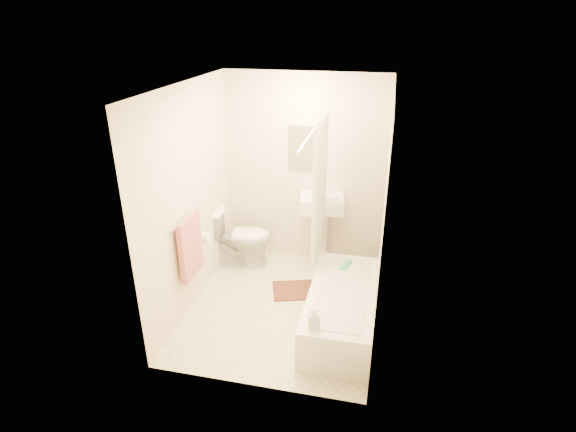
% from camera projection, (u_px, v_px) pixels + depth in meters
% --- Properties ---
extents(floor, '(2.40, 2.40, 0.00)m').
position_uv_depth(floor, '(283.00, 306.00, 5.03)').
color(floor, beige).
rests_on(floor, ground).
extents(ceiling, '(2.40, 2.40, 0.00)m').
position_uv_depth(ceiling, '(282.00, 86.00, 4.04)').
color(ceiling, white).
rests_on(ceiling, ground).
extents(wall_back, '(2.00, 0.02, 2.40)m').
position_uv_depth(wall_back, '(305.00, 171.00, 5.60)').
color(wall_back, beige).
rests_on(wall_back, ground).
extents(wall_left, '(0.02, 2.40, 2.40)m').
position_uv_depth(wall_left, '(190.00, 200.00, 4.73)').
color(wall_left, beige).
rests_on(wall_left, ground).
extents(wall_right, '(0.02, 2.40, 2.40)m').
position_uv_depth(wall_right, '(383.00, 217.00, 4.34)').
color(wall_right, beige).
rests_on(wall_right, ground).
extents(mirror, '(0.40, 0.03, 0.55)m').
position_uv_depth(mirror, '(305.00, 148.00, 5.46)').
color(mirror, white).
rests_on(mirror, wall_back).
extents(curtain_rod, '(0.03, 1.70, 0.03)m').
position_uv_depth(curtain_rod, '(315.00, 129.00, 4.23)').
color(curtain_rod, silver).
rests_on(curtain_rod, wall_back).
extents(shower_curtain, '(0.04, 0.80, 1.55)m').
position_uv_depth(shower_curtain, '(320.00, 191.00, 4.91)').
color(shower_curtain, silver).
rests_on(shower_curtain, curtain_rod).
extents(towel_bar, '(0.02, 0.60, 0.02)m').
position_uv_depth(towel_bar, '(185.00, 218.00, 4.55)').
color(towel_bar, silver).
rests_on(towel_bar, wall_left).
extents(towel, '(0.06, 0.45, 0.66)m').
position_uv_depth(towel, '(190.00, 246.00, 4.67)').
color(towel, '#CC7266').
rests_on(towel, towel_bar).
extents(toilet_paper, '(0.11, 0.12, 0.12)m').
position_uv_depth(toilet_paper, '(205.00, 238.00, 5.03)').
color(toilet_paper, white).
rests_on(toilet_paper, wall_left).
extents(toilet, '(0.85, 0.57, 0.78)m').
position_uv_depth(toilet, '(240.00, 237.00, 5.73)').
color(toilet, white).
rests_on(toilet, floor).
extents(sink, '(0.59, 0.50, 1.04)m').
position_uv_depth(sink, '(321.00, 227.00, 5.71)').
color(sink, white).
rests_on(sink, floor).
extents(bathtub, '(0.67, 1.52, 0.43)m').
position_uv_depth(bathtub, '(341.00, 309.00, 4.63)').
color(bathtub, white).
rests_on(bathtub, floor).
extents(bath_mat, '(0.64, 0.55, 0.02)m').
position_uv_depth(bath_mat, '(296.00, 290.00, 5.31)').
color(bath_mat, '#542F23').
rests_on(bath_mat, floor).
extents(soap_bottle, '(0.12, 0.12, 0.21)m').
position_uv_depth(soap_bottle, '(314.00, 318.00, 3.98)').
color(soap_bottle, silver).
rests_on(soap_bottle, bathtub).
extents(scrub_brush, '(0.12, 0.22, 0.04)m').
position_uv_depth(scrub_brush, '(346.00, 265.00, 4.98)').
color(scrub_brush, '#37BF64').
rests_on(scrub_brush, bathtub).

